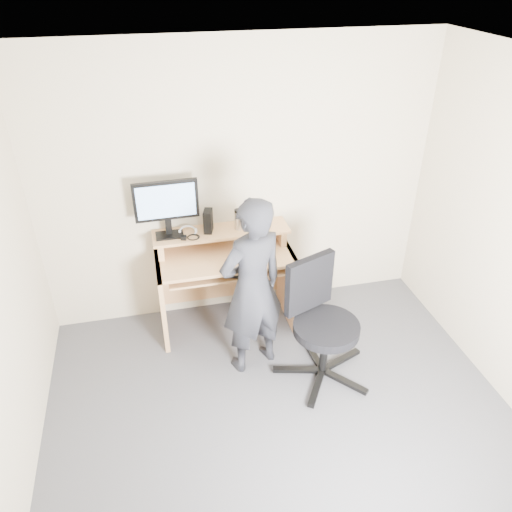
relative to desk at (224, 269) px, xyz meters
name	(u,v)px	position (x,y,z in m)	size (l,w,h in m)	color
ground	(291,443)	(0.20, -1.53, -0.55)	(3.50, 3.50, 0.00)	#4F4F54
back_wall	(239,186)	(0.20, 0.22, 0.70)	(3.50, 0.02, 2.50)	#C2B19A
ceiling	(311,84)	(0.20, -1.53, 1.95)	(3.50, 3.50, 0.02)	white
desk	(224,269)	(0.00, 0.00, 0.00)	(1.20, 0.60, 0.91)	tan
monitor	(166,204)	(-0.45, 0.07, 0.67)	(0.54, 0.15, 0.51)	black
external_drive	(208,221)	(-0.11, 0.08, 0.46)	(0.07, 0.13, 0.20)	black
travel_mug	(239,220)	(0.16, 0.06, 0.45)	(0.07, 0.07, 0.17)	#B5B5BA
smartphone	(261,227)	(0.36, 0.05, 0.37)	(0.07, 0.13, 0.01)	black
charger	(184,238)	(-0.34, -0.01, 0.38)	(0.04, 0.04, 0.04)	black
headphones	(188,232)	(-0.29, 0.10, 0.37)	(0.16, 0.16, 0.02)	silver
keyboard	(215,270)	(-0.10, -0.17, 0.12)	(0.46, 0.18, 0.03)	black
mouse	(254,255)	(0.24, -0.18, 0.22)	(0.10, 0.06, 0.04)	black
office_chair	(320,318)	(0.62, -0.86, 0.00)	(0.79, 0.77, 1.00)	black
person	(252,288)	(0.12, -0.65, 0.22)	(0.56, 0.37, 1.54)	black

